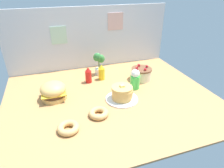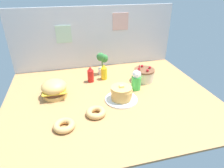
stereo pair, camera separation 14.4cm
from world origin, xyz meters
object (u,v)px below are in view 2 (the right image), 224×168
cream_soda_cup (136,80)px  potted_plant (102,62)px  layer_cake (144,75)px  mustard_bottle (104,72)px  ketchup_bottle (91,75)px  donut_pink_glaze (64,125)px  donut_chocolate (96,112)px  pancake_stack (121,94)px  burger (54,89)px

cream_soda_cup → potted_plant: size_ratio=0.98×
layer_cake → mustard_bottle: (-0.49, 0.17, 0.02)m
ketchup_bottle → donut_pink_glaze: bearing=-113.6°
ketchup_bottle → donut_pink_glaze: size_ratio=1.08×
donut_chocolate → potted_plant: 0.96m
ketchup_bottle → mustard_bottle: size_ratio=1.00×
cream_soda_cup → pancake_stack: bearing=-141.2°
pancake_stack → cream_soda_cup: cream_soda_cup is taller
cream_soda_cup → donut_pink_glaze: bearing=-149.5°
layer_cake → donut_pink_glaze: bearing=-146.1°
pancake_stack → donut_pink_glaze: 0.70m
pancake_stack → cream_soda_cup: bearing=38.8°
mustard_bottle → cream_soda_cup: bearing=-49.0°
donut_chocolate → burger: bearing=130.1°
ketchup_bottle → donut_pink_glaze: (-0.37, -0.84, -0.07)m
pancake_stack → cream_soda_cup: 0.31m
cream_soda_cup → donut_chocolate: size_ratio=1.61×
burger → cream_soda_cup: cream_soda_cup is taller
layer_cake → potted_plant: 0.60m
pancake_stack → donut_chocolate: pancake_stack is taller
ketchup_bottle → donut_chocolate: (-0.06, -0.72, -0.07)m
burger → pancake_stack: (0.70, -0.26, -0.02)m
mustard_bottle → ketchup_bottle: bearing=-170.9°
potted_plant → mustard_bottle: bearing=-93.6°
ketchup_bottle → cream_soda_cup: size_ratio=0.67×
pancake_stack → cream_soda_cup: (0.24, 0.19, 0.05)m
donut_chocolate → potted_plant: bearing=74.5°
layer_cake → burger: bearing=-173.8°
ketchup_bottle → potted_plant: potted_plant is taller
cream_soda_cup → donut_pink_glaze: 1.01m
layer_cake → donut_pink_glaze: 1.26m
ketchup_bottle → burger: bearing=-149.7°
layer_cake → ketchup_bottle: (-0.68, 0.14, 0.02)m
layer_cake → cream_soda_cup: 0.27m
burger → mustard_bottle: size_ratio=1.33×
potted_plant → pancake_stack: bearing=-84.9°
burger → ketchup_bottle: size_ratio=1.33×
mustard_bottle → cream_soda_cup: size_ratio=0.67×
layer_cake → cream_soda_cup: (-0.18, -0.19, 0.04)m
pancake_stack → mustard_bottle: size_ratio=1.70×
pancake_stack → donut_pink_glaze: (-0.62, -0.32, -0.04)m
mustard_bottle → donut_pink_glaze: mustard_bottle is taller
pancake_stack → ketchup_bottle: 0.58m
potted_plant → burger: bearing=-144.4°
donut_pink_glaze → donut_chocolate: same height
burger → cream_soda_cup: (0.94, -0.07, 0.03)m
mustard_bottle → donut_pink_glaze: 1.03m
donut_pink_glaze → mustard_bottle: bearing=57.7°
pancake_stack → potted_plant: bearing=95.1°
cream_soda_cup → layer_cake: bearing=46.8°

